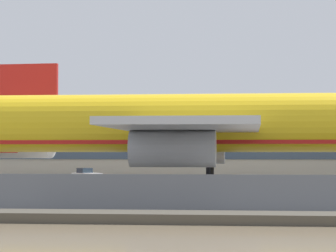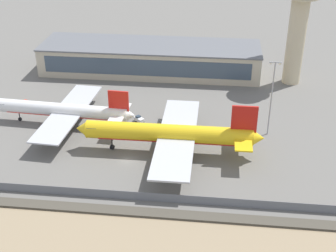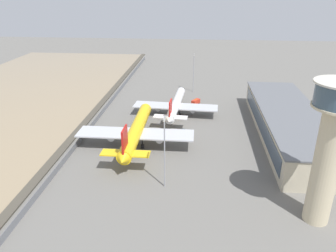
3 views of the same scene
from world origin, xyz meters
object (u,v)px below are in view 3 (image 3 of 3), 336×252
object	(u,v)px
apron_light_mast_apron_west	(194,71)
cargo_jet_yellow	(136,131)
control_tower	(332,141)
passenger_jet_white_red	(176,105)
apron_light_mast_apron_east	(165,149)
ops_van	(196,102)
baggage_tug	(183,132)

from	to	relation	value
apron_light_mast_apron_west	cargo_jet_yellow	bearing A→B (deg)	-15.64
control_tower	passenger_jet_white_red	bearing A→B (deg)	-150.07
cargo_jet_yellow	apron_light_mast_apron_east	distance (m)	29.87
apron_light_mast_apron_east	passenger_jet_white_red	bearing A→B (deg)	-178.99
ops_van	apron_light_mast_apron_east	bearing A→B (deg)	-5.99
cargo_jet_yellow	ops_van	distance (m)	51.58
ops_van	apron_light_mast_apron_west	bearing A→B (deg)	-175.18
cargo_jet_yellow	apron_light_mast_apron_west	bearing A→B (deg)	164.36
cargo_jet_yellow	apron_light_mast_apron_west	world-z (taller)	apron_light_mast_apron_west
cargo_jet_yellow	passenger_jet_white_red	xyz separation A→B (m)	(-32.48, 12.02, -0.98)
baggage_tug	ops_van	size ratio (longest dim) A/B	0.62
control_tower	cargo_jet_yellow	bearing A→B (deg)	-125.40
baggage_tug	apron_light_mast_apron_west	size ratio (longest dim) A/B	0.17
apron_light_mast_apron_east	apron_light_mast_apron_west	bearing A→B (deg)	176.39
passenger_jet_white_red	ops_van	size ratio (longest dim) A/B	7.91
cargo_jet_yellow	apron_light_mast_apron_west	distance (m)	70.62
control_tower	ops_van	bearing A→B (deg)	-159.58
passenger_jet_white_red	apron_light_mast_apron_west	distance (m)	36.64
baggage_tug	apron_light_mast_apron_east	xyz separation A→B (m)	(37.43, -3.25, 11.36)
ops_van	control_tower	xyz separation A→B (m)	(83.98, 31.27, 20.53)
passenger_jet_white_red	apron_light_mast_apron_west	size ratio (longest dim) A/B	2.11
passenger_jet_white_red	control_tower	size ratio (longest dim) A/B	1.16
passenger_jet_white_red	apron_light_mast_apron_east	world-z (taller)	apron_light_mast_apron_east
passenger_jet_white_red	control_tower	world-z (taller)	control_tower
passenger_jet_white_red	apron_light_mast_apron_east	xyz separation A→B (m)	(58.53, 1.03, 7.53)
ops_van	cargo_jet_yellow	bearing A→B (deg)	-23.77
apron_light_mast_apron_west	apron_light_mast_apron_east	bearing A→B (deg)	-3.61
passenger_jet_white_red	ops_van	world-z (taller)	passenger_jet_white_red
ops_van	passenger_jet_white_red	bearing A→B (deg)	-30.87
passenger_jet_white_red	apron_light_mast_apron_east	size ratio (longest dim) A/B	2.02
ops_van	apron_light_mast_apron_east	world-z (taller)	apron_light_mast_apron_east
passenger_jet_white_red	baggage_tug	world-z (taller)	passenger_jet_white_red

